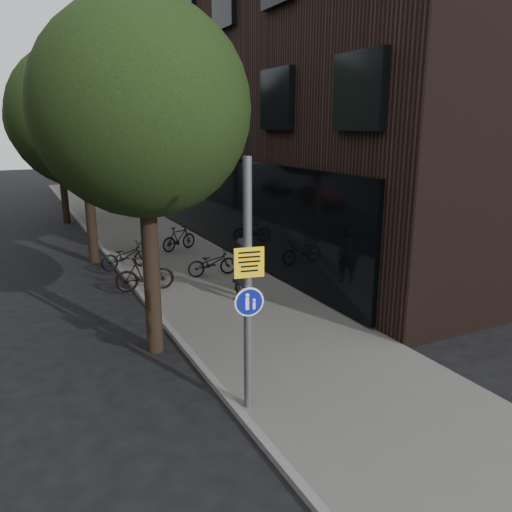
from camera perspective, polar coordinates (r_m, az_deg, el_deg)
ground at (r=9.30m, az=13.35°, el=-18.06°), size 120.00×120.00×0.00m
sidewalk at (r=17.50m, az=-7.18°, el=-1.76°), size 4.50×60.00×0.12m
curb_edge at (r=16.94m, az=-14.38°, el=-2.66°), size 0.15×60.00×0.13m
building_right_dark_brick at (r=31.34m, az=-0.27°, el=22.01°), size 12.00×40.00×18.00m
street_tree_near at (r=10.87m, az=-12.60°, el=15.06°), size 4.40×4.40×7.50m
street_tree_mid at (r=19.22m, az=-19.02°, el=14.30°), size 5.00×5.00×7.80m
street_tree_far at (r=28.16m, az=-21.63°, el=13.93°), size 5.00×5.00×7.80m
signpost at (r=8.35m, az=-0.94°, el=-3.69°), size 0.50×0.15×4.39m
pedestrian at (r=14.19m, az=-1.81°, el=-1.48°), size 0.77×0.64×1.82m
parked_bike_facade_near at (r=16.65m, az=-5.03°, el=-0.77°), size 1.72×0.71×0.88m
parked_bike_facade_far at (r=20.22m, az=-8.80°, el=2.00°), size 1.67×0.98×0.97m
parked_bike_curb_near at (r=17.94m, az=-14.66°, el=0.00°), size 1.82×0.82×0.92m
parked_bike_curb_far at (r=15.43m, az=-12.60°, el=-2.01°), size 1.79×0.76×1.04m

